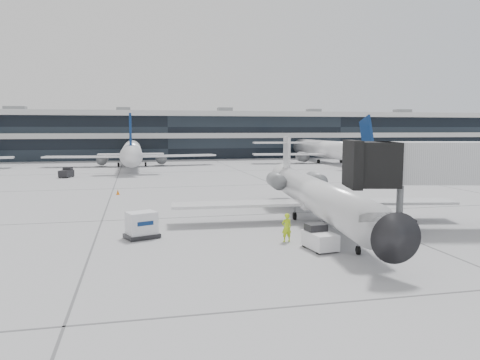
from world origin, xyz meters
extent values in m
plane|color=gray|center=(0.00, 0.00, 0.00)|extent=(220.00, 220.00, 0.00)
cube|color=black|center=(0.00, 82.00, 5.00)|extent=(170.00, 22.00, 10.00)
cylinder|color=silver|center=(5.97, -4.75, 2.10)|extent=(5.03, 22.03, 2.46)
cone|color=black|center=(4.53, -16.89, 2.10)|extent=(2.75, 2.83, 2.46)
cone|color=silver|center=(7.44, 7.57, 2.37)|extent=(2.67, 3.17, 2.34)
cube|color=silver|center=(0.19, -3.15, 1.46)|extent=(10.14, 2.85, 0.20)
cube|color=silver|center=(11.97, -4.55, 1.46)|extent=(10.30, 4.21, 0.20)
cylinder|color=slate|center=(5.04, 2.89, 2.46)|extent=(1.72, 3.24, 1.37)
cylinder|color=slate|center=(8.67, 2.46, 2.46)|extent=(1.72, 3.24, 1.37)
cube|color=silver|center=(7.37, 7.02, 4.29)|extent=(0.53, 2.39, 4.11)
cube|color=silver|center=(7.41, 7.38, 5.75)|extent=(6.69, 2.22, 0.15)
cylinder|color=black|center=(4.95, -13.36, 0.26)|extent=(0.22, 0.53, 0.51)
cylinder|color=black|center=(4.83, -2.78, 0.29)|extent=(0.29, 0.61, 0.58)
cylinder|color=black|center=(7.55, -3.10, 0.29)|extent=(0.29, 0.61, 0.58)
cube|color=black|center=(9.15, -7.24, 4.66)|extent=(3.63, 4.12, 3.11)
cylinder|color=slate|center=(10.98, -7.67, 1.55)|extent=(0.49, 0.49, 3.11)
cube|color=black|center=(10.98, -7.67, 0.39)|extent=(2.30, 1.97, 0.78)
imported|color=#B7E217|center=(1.92, -9.55, 0.92)|extent=(0.72, 0.52, 1.83)
cube|color=white|center=(3.25, -11.83, 0.57)|extent=(1.64, 2.44, 0.94)
cube|color=black|center=(3.18, -11.32, 1.19)|extent=(1.26, 1.08, 0.52)
cylinder|color=black|center=(2.57, -11.08, 0.23)|extent=(0.25, 0.48, 0.46)
cylinder|color=black|center=(3.71, -10.93, 0.23)|extent=(0.25, 0.48, 0.46)
cylinder|color=black|center=(2.79, -12.73, 0.23)|extent=(0.25, 0.48, 0.46)
cylinder|color=black|center=(3.92, -12.58, 0.23)|extent=(0.25, 0.48, 0.46)
cube|color=black|center=(-7.03, -6.51, 0.16)|extent=(2.48, 2.16, 0.25)
cube|color=white|center=(-7.03, -6.51, 1.01)|extent=(2.17, 1.90, 1.44)
cone|color=orange|center=(-9.29, 14.64, 0.28)|extent=(0.36, 0.36, 0.57)
cube|color=orange|center=(-9.29, 14.64, 0.02)|extent=(0.43, 0.43, 0.03)
cube|color=black|center=(-17.32, 34.87, 0.59)|extent=(2.06, 2.68, 0.96)
cube|color=black|center=(-17.15, 35.38, 1.23)|extent=(1.42, 1.29, 0.54)
cylinder|color=black|center=(-17.61, 35.87, 0.24)|extent=(0.33, 0.51, 0.47)
cylinder|color=black|center=(-16.49, 35.50, 0.24)|extent=(0.33, 0.51, 0.47)
cylinder|color=black|center=(-18.14, 34.24, 0.24)|extent=(0.33, 0.51, 0.47)
cylinder|color=black|center=(-17.03, 33.87, 0.24)|extent=(0.33, 0.51, 0.47)
camera|label=1|loc=(-7.31, -37.28, 7.16)|focal=35.00mm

